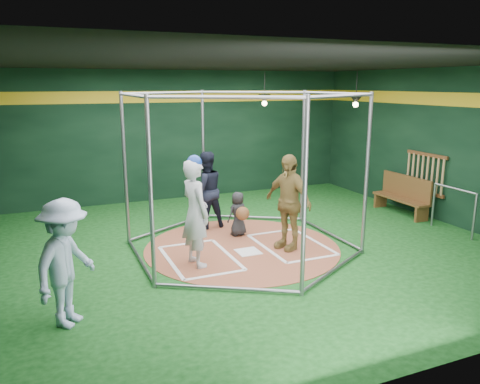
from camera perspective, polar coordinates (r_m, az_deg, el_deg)
name	(u,v)px	position (r m, az deg, el deg)	size (l,w,h in m)	color
room_shell	(242,159)	(8.80, 0.23, 4.03)	(10.10, 9.10, 3.53)	#0E3D11
clay_disc	(242,247)	(9.23, 0.24, -6.76)	(3.80, 3.80, 0.01)	#975136
home_plate	(248,252)	(8.97, 1.00, -7.29)	(0.43, 0.43, 0.01)	white
batter_box_left	(200,258)	(8.69, -4.92, -8.01)	(1.17, 1.77, 0.01)	white
batter_box_right	(291,244)	(9.41, 6.21, -6.37)	(1.17, 1.77, 0.01)	white
batting_cage	(242,172)	(8.84, 0.25, 2.39)	(4.05, 4.67, 3.00)	gray
bat_rack	(425,173)	(12.01, 21.61, 2.13)	(0.07, 1.25, 0.98)	brown
pendant_lamp_near	(265,99)	(12.88, 3.01, 11.28)	(0.34, 0.34, 0.90)	black
pendant_lamp_far	(356,100)	(12.44, 13.94, 10.86)	(0.34, 0.34, 0.90)	black
batter_figure	(195,212)	(8.12, -5.46, -2.38)	(0.57, 0.76, 1.96)	#B9BAC0
visitor_leopard	(288,202)	(8.97, 5.87, -1.22)	(1.08, 0.45, 1.84)	tan
catcher_figure	(239,214)	(9.77, -0.17, -2.65)	(0.51, 0.59, 0.94)	black
umpire	(206,190)	(10.27, -4.21, 0.24)	(0.83, 0.64, 1.70)	black
bystander_blue	(66,263)	(6.55, -20.48, -8.14)	(1.11, 0.64, 1.72)	#AEC6E7
dugout_bench	(403,194)	(12.15, 19.27, -0.28)	(0.38, 1.63, 0.95)	brown
steel_railing	(454,203)	(10.97, 24.60, -1.18)	(0.05, 1.15, 0.99)	gray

